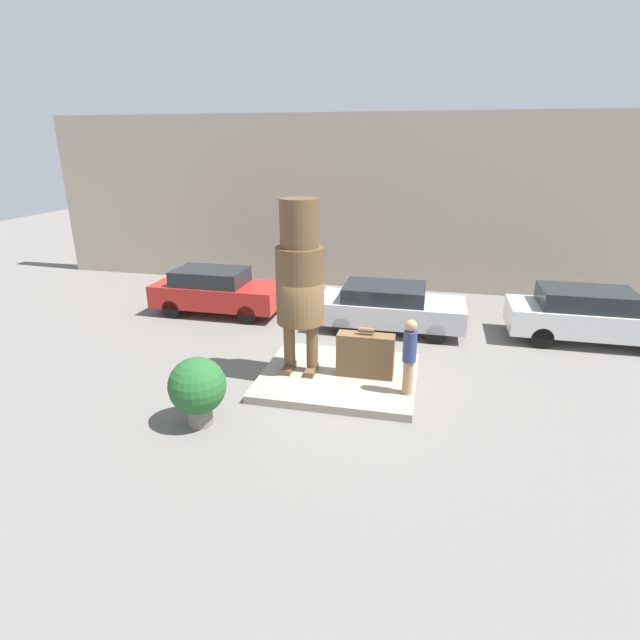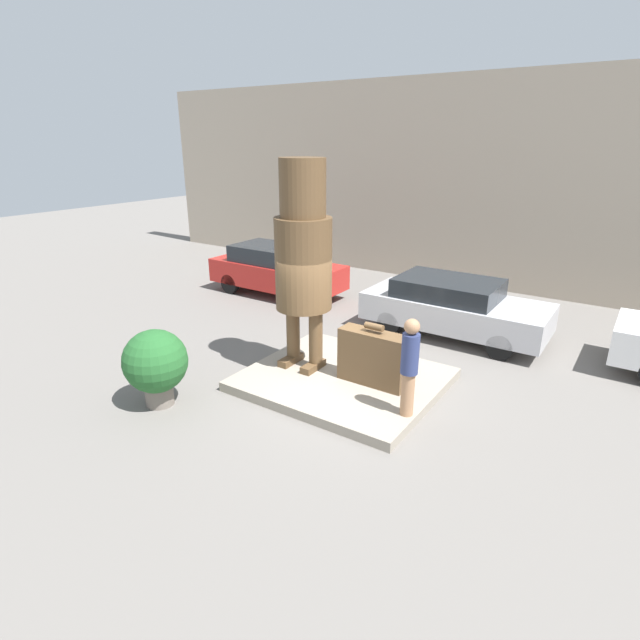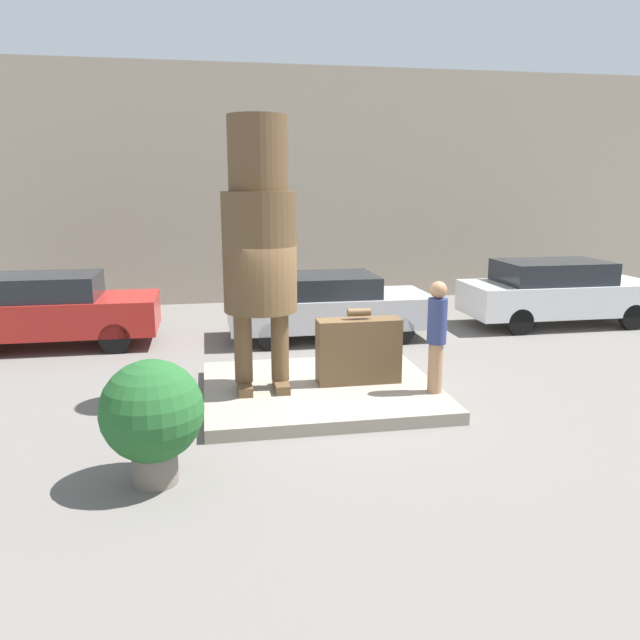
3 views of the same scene
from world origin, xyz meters
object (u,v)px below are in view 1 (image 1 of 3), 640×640
object	(u,v)px
tourist	(409,354)
planter_pot	(197,388)
giant_suitcase	(365,355)
statue_figure	(300,274)
parked_car_white	(590,315)
parked_car_silver	(389,306)
parked_car_red	(216,290)

from	to	relation	value
tourist	planter_pot	xyz separation A→B (m)	(-4.16, -1.97, -0.32)
planter_pot	tourist	bearing A→B (deg)	25.29
giant_suitcase	statue_figure	bearing A→B (deg)	-177.76
parked_car_white	planter_pot	world-z (taller)	parked_car_white
giant_suitcase	tourist	distance (m)	1.36
parked_car_silver	parked_car_red	bearing A→B (deg)	177.19
giant_suitcase	parked_car_red	bearing A→B (deg)	144.24
parked_car_red	parked_car_silver	xyz separation A→B (m)	(5.93, -0.29, -0.05)
parked_car_red	parked_car_white	xyz separation A→B (m)	(11.75, 0.01, 0.01)
tourist	parked_car_silver	bearing A→B (deg)	100.58
parked_car_white	planter_pot	xyz separation A→B (m)	(-9.13, -6.81, 0.01)
giant_suitcase	parked_car_silver	size ratio (longest dim) A/B	0.31
parked_car_red	planter_pot	bearing A→B (deg)	-68.91
statue_figure	parked_car_white	xyz separation A→B (m)	(7.64, 4.19, -1.83)
giant_suitcase	tourist	size ratio (longest dim) A/B	0.77
parked_car_red	planter_pot	xyz separation A→B (m)	(2.62, -6.80, 0.03)
parked_car_white	planter_pot	size ratio (longest dim) A/B	3.15
statue_figure	planter_pot	world-z (taller)	statue_figure
parked_car_silver	planter_pot	xyz separation A→B (m)	(-3.31, -6.51, 0.08)
parked_car_white	parked_car_red	bearing A→B (deg)	-179.94
tourist	parked_car_silver	xyz separation A→B (m)	(-0.85, 4.55, -0.39)
giant_suitcase	parked_car_white	world-z (taller)	parked_car_white
planter_pot	statue_figure	bearing A→B (deg)	60.38
giant_suitcase	planter_pot	xyz separation A→B (m)	(-3.09, -2.69, 0.11)
parked_car_red	parked_car_white	bearing A→B (deg)	0.06
giant_suitcase	parked_car_white	distance (m)	7.32
giant_suitcase	tourist	world-z (taller)	tourist
parked_car_red	statue_figure	bearing A→B (deg)	-45.45
parked_car_silver	parked_car_white	xyz separation A→B (m)	(5.82, 0.30, 0.06)
parked_car_silver	tourist	bearing A→B (deg)	-79.42
parked_car_silver	planter_pot	bearing A→B (deg)	-116.96
giant_suitcase	parked_car_silver	bearing A→B (deg)	86.73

